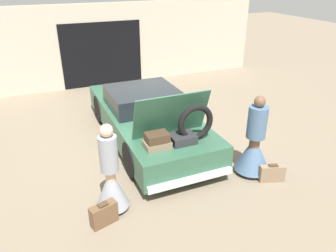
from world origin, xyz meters
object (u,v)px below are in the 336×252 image
object	(u,v)px
car	(147,118)
suitcase_beside_right_person	(272,173)
suitcase_beside_left_person	(104,214)
person_right	(254,147)
person_left	(111,181)

from	to	relation	value
car	suitcase_beside_right_person	world-z (taller)	car
suitcase_beside_right_person	suitcase_beside_left_person	bearing A→B (deg)	178.07
suitcase_beside_left_person	person_right	bearing A→B (deg)	5.70
car	suitcase_beside_left_person	bearing A→B (deg)	-123.55
suitcase_beside_right_person	person_right	bearing A→B (deg)	111.87
suitcase_beside_left_person	suitcase_beside_right_person	xyz separation A→B (m)	(3.33, -0.11, -0.02)
car	suitcase_beside_right_person	size ratio (longest dim) A/B	9.25
person_left	suitcase_beside_left_person	distance (m)	0.56
person_right	suitcase_beside_left_person	bearing A→B (deg)	103.18
suitcase_beside_left_person	suitcase_beside_right_person	size ratio (longest dim) A/B	0.94
person_left	person_right	world-z (taller)	person_right
person_right	suitcase_beside_right_person	distance (m)	0.62
person_left	suitcase_beside_left_person	size ratio (longest dim) A/B	3.39
person_left	suitcase_beside_right_person	distance (m)	3.16
car	person_right	world-z (taller)	car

